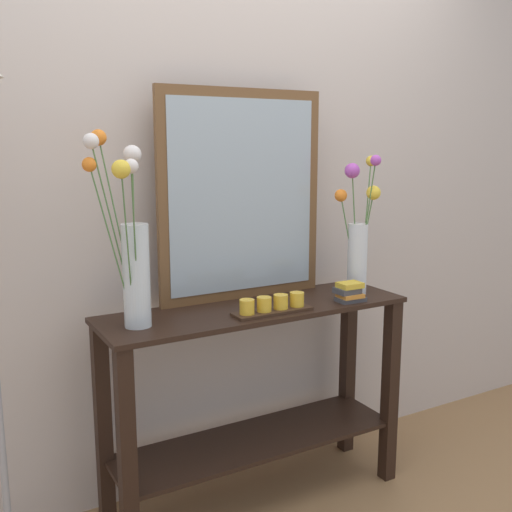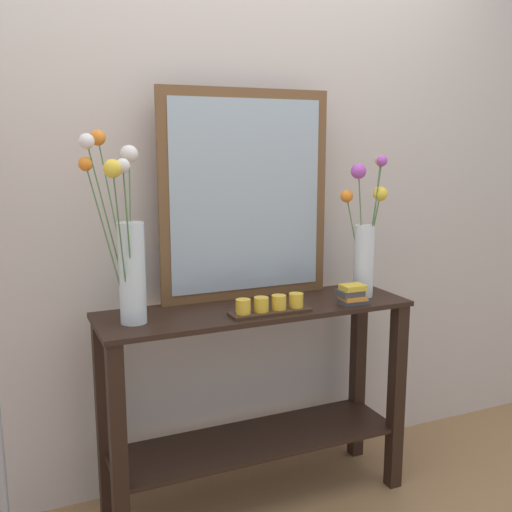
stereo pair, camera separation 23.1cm
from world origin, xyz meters
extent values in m
cube|color=#997047|center=(0.00, 0.00, -0.01)|extent=(7.00, 6.00, 0.02)
cube|color=beige|center=(0.00, 0.31, 1.35)|extent=(6.40, 0.08, 2.70)
cube|color=black|center=(0.00, 0.00, 0.83)|extent=(1.25, 0.37, 0.02)
cube|color=black|center=(0.00, 0.00, 0.27)|extent=(1.19, 0.33, 0.02)
cube|color=black|center=(-0.59, -0.15, 0.41)|extent=(0.06, 0.06, 0.82)
cube|color=black|center=(0.59, -0.15, 0.41)|extent=(0.06, 0.06, 0.82)
cube|color=black|center=(-0.59, 0.15, 0.41)|extent=(0.06, 0.06, 0.82)
cube|color=black|center=(0.59, 0.15, 0.41)|extent=(0.06, 0.06, 0.82)
cube|color=brown|center=(0.02, 0.16, 1.26)|extent=(0.73, 0.03, 0.85)
cube|color=#9EADB7|center=(0.02, 0.14, 1.26)|extent=(0.65, 0.00, 0.77)
cylinder|color=silver|center=(-0.49, -0.02, 1.02)|extent=(0.10, 0.10, 0.36)
cylinder|color=#4C753D|center=(-0.51, -0.07, 1.13)|extent=(0.05, 0.12, 0.55)
sphere|color=silver|center=(-0.53, -0.13, 1.40)|extent=(0.05, 0.05, 0.05)
cylinder|color=#4C753D|center=(-0.53, -0.08, 1.12)|extent=(0.06, 0.12, 0.54)
sphere|color=yellow|center=(-0.56, -0.13, 1.39)|extent=(0.06, 0.06, 0.06)
cylinder|color=#4C753D|center=(-0.57, -0.01, 1.13)|extent=(0.13, 0.03, 0.55)
sphere|color=orange|center=(-0.63, 0.00, 1.40)|extent=(0.05, 0.05, 0.05)
cylinder|color=#4C753D|center=(-0.48, 0.01, 1.15)|extent=(0.02, 0.03, 0.58)
sphere|color=silver|center=(-0.48, 0.02, 1.44)|extent=(0.06, 0.06, 0.06)
cylinder|color=#4C753D|center=(-0.53, 0.04, 1.17)|extent=(0.09, 0.11, 0.64)
sphere|color=orange|center=(-0.57, 0.10, 1.49)|extent=(0.06, 0.06, 0.06)
cylinder|color=#4C753D|center=(-0.56, -0.01, 1.17)|extent=(0.14, 0.01, 0.62)
sphere|color=silver|center=(-0.62, -0.01, 1.48)|extent=(0.05, 0.05, 0.05)
cylinder|color=silver|center=(0.48, -0.03, 0.99)|extent=(0.08, 0.08, 0.30)
cylinder|color=#4C753D|center=(0.50, -0.04, 1.06)|extent=(0.05, 0.05, 0.42)
sphere|color=yellow|center=(0.53, -0.07, 1.27)|extent=(0.06, 0.06, 0.06)
cylinder|color=#4C753D|center=(0.49, -0.06, 1.13)|extent=(0.03, 0.07, 0.55)
sphere|color=#B24CB7|center=(0.51, -0.09, 1.41)|extent=(0.04, 0.04, 0.04)
cylinder|color=#4C753D|center=(0.47, -0.02, 1.11)|extent=(0.05, 0.01, 0.51)
sphere|color=#B24CB7|center=(0.45, -0.02, 1.36)|extent=(0.06, 0.06, 0.06)
cylinder|color=#4C753D|center=(0.45, -0.01, 1.06)|extent=(0.08, 0.04, 0.40)
sphere|color=orange|center=(0.41, 0.01, 1.26)|extent=(0.05, 0.05, 0.05)
cylinder|color=#4C753D|center=(0.54, -0.01, 1.13)|extent=(0.10, 0.08, 0.54)
sphere|color=yellow|center=(0.59, 0.03, 1.40)|extent=(0.05, 0.05, 0.05)
cube|color=#382316|center=(0.01, -0.11, 0.84)|extent=(0.32, 0.09, 0.01)
cylinder|color=gold|center=(-0.10, -0.11, 0.88)|extent=(0.06, 0.06, 0.05)
cylinder|color=gold|center=(-0.03, -0.11, 0.88)|extent=(0.06, 0.06, 0.05)
cylinder|color=gold|center=(0.05, -0.11, 0.88)|extent=(0.06, 0.06, 0.05)
cylinder|color=gold|center=(0.12, -0.11, 0.88)|extent=(0.06, 0.06, 0.05)
cube|color=#424247|center=(0.38, -0.12, 0.85)|extent=(0.12, 0.08, 0.02)
cube|color=orange|center=(0.37, -0.12, 0.86)|extent=(0.10, 0.08, 0.02)
cube|color=#424247|center=(0.36, -0.11, 0.88)|extent=(0.10, 0.08, 0.02)
cube|color=gold|center=(0.37, -0.12, 0.91)|extent=(0.10, 0.08, 0.02)
camera|label=1|loc=(-1.13, -1.98, 1.47)|focal=41.80mm
camera|label=2|loc=(-0.92, -2.08, 1.47)|focal=41.80mm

